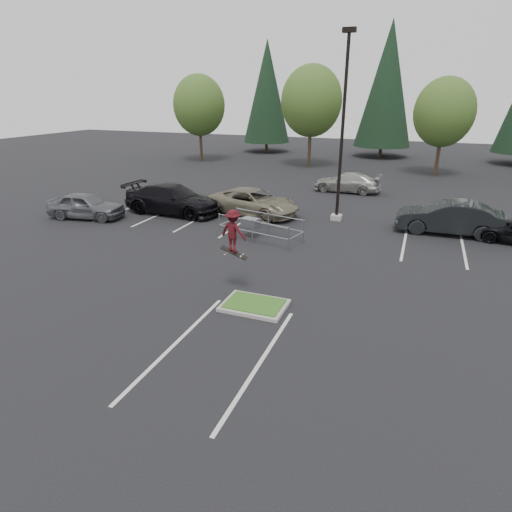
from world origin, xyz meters
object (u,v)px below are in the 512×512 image
(car_l_tan, at_px, (253,202))
(conif_a, at_px, (267,92))
(decid_b, at_px, (311,103))
(skateboarder, at_px, (233,231))
(car_l_black, at_px, (173,199))
(decid_a, at_px, (199,107))
(cart_corral, at_px, (253,223))
(conif_b, at_px, (387,85))
(light_pole, at_px, (342,140))
(car_r_charc, at_px, (449,218))
(decid_c, at_px, (444,114))
(car_l_grey, at_px, (86,205))
(car_far_silver, at_px, (347,182))

(car_l_tan, bearing_deg, conif_a, 30.22)
(decid_b, xyz_separation_m, conif_a, (-7.99, 9.47, 1.05))
(skateboarder, xyz_separation_m, car_l_black, (-8.04, 8.80, -1.45))
(decid_a, height_order, cart_corral, decid_a)
(conif_b, xyz_separation_m, car_l_tan, (-4.50, -29.23, -7.06))
(cart_corral, xyz_separation_m, car_l_black, (-6.36, 2.65, 0.14))
(conif_a, bearing_deg, light_pole, -62.62)
(decid_b, distance_m, conif_b, 11.78)
(conif_a, relative_size, skateboarder, 7.06)
(cart_corral, relative_size, car_r_charc, 0.85)
(skateboarder, bearing_deg, light_pole, -86.71)
(decid_a, relative_size, decid_b, 0.92)
(car_l_black, bearing_deg, skateboarder, -135.29)
(light_pole, xyz_separation_m, conif_b, (-0.50, 28.50, 3.29))
(decid_a, bearing_deg, decid_c, -0.48)
(light_pole, bearing_deg, car_r_charc, -4.76)
(light_pole, height_order, car_l_tan, light_pole)
(car_l_tan, bearing_deg, conif_b, 3.17)
(cart_corral, bearing_deg, car_l_grey, -165.41)
(skateboarder, xyz_separation_m, car_l_tan, (-3.30, 10.27, -1.55))
(decid_a, xyz_separation_m, decid_c, (24.00, -0.20, -0.33))
(skateboarder, height_order, car_l_grey, skateboarder)
(conif_a, height_order, car_l_grey, conif_a)
(light_pole, relative_size, decid_c, 1.21)
(cart_corral, xyz_separation_m, skateboarder, (1.68, -6.15, 1.58))
(decid_b, distance_m, conif_a, 12.43)
(skateboarder, bearing_deg, decid_b, -68.68)
(decid_a, relative_size, car_l_grey, 1.99)
(light_pole, relative_size, skateboarder, 5.50)
(decid_c, height_order, car_r_charc, decid_c)
(car_l_tan, distance_m, car_r_charc, 11.00)
(conif_b, relative_size, car_r_charc, 2.73)
(decid_c, relative_size, car_far_silver, 1.70)
(car_l_tan, xyz_separation_m, car_l_grey, (-9.00, -4.27, -0.03))
(decid_a, relative_size, car_l_black, 1.45)
(car_r_charc, distance_m, car_far_silver, 10.80)
(decid_c, xyz_separation_m, car_l_black, (-15.24, -20.04, -4.36))
(car_l_black, relative_size, car_r_charc, 1.16)
(conif_b, xyz_separation_m, car_l_grey, (-13.50, -33.50, -7.09))
(light_pole, bearing_deg, conif_a, 117.38)
(decid_a, bearing_deg, car_l_black, -66.58)
(skateboarder, bearing_deg, car_l_grey, -13.93)
(car_l_black, xyz_separation_m, car_far_silver, (8.95, 10.10, -0.18))
(light_pole, distance_m, decid_c, 18.67)
(skateboarder, relative_size, car_r_charc, 0.35)
(cart_corral, relative_size, skateboarder, 2.44)
(car_l_tan, relative_size, car_l_grey, 1.27)
(skateboarder, height_order, car_l_black, skateboarder)
(skateboarder, distance_m, car_l_tan, 10.90)
(conif_a, height_order, car_l_black, conif_a)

